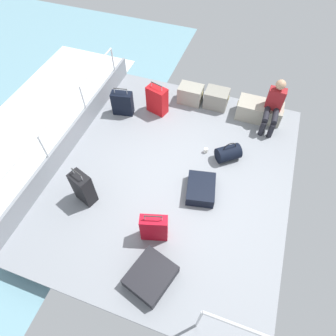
{
  "coord_description": "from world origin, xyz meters",
  "views": [
    {
      "loc": [
        0.99,
        -3.09,
        4.58
      ],
      "look_at": [
        -0.07,
        -0.07,
        0.25
      ],
      "focal_mm": 31.06,
      "sensor_mm": 36.0,
      "label": 1
    }
  ],
  "objects_px": {
    "suitcase_1": "(157,100)",
    "suitcase_4": "(154,228)",
    "paper_cup": "(206,150)",
    "suitcase_0": "(201,189)",
    "cargo_crate_3": "(270,112)",
    "cargo_crate_0": "(190,94)",
    "suitcase_5": "(123,103)",
    "passenger_seated": "(274,105)",
    "duffel_bag": "(228,153)",
    "cargo_crate_1": "(216,98)",
    "cargo_crate_2": "(251,109)",
    "suitcase_3": "(83,188)",
    "suitcase_2": "(151,276)"
  },
  "relations": [
    {
      "from": "suitcase_1",
      "to": "suitcase_4",
      "type": "height_order",
      "value": "suitcase_1"
    },
    {
      "from": "paper_cup",
      "to": "passenger_seated",
      "type": "bearing_deg",
      "value": 49.51
    },
    {
      "from": "suitcase_3",
      "to": "cargo_crate_2",
      "type": "bearing_deg",
      "value": 52.63
    },
    {
      "from": "cargo_crate_3",
      "to": "suitcase_0",
      "type": "relative_size",
      "value": 0.73
    },
    {
      "from": "cargo_crate_2",
      "to": "suitcase_3",
      "type": "xyz_separation_m",
      "value": [
        -2.4,
        -3.14,
        0.15
      ]
    },
    {
      "from": "cargo_crate_0",
      "to": "suitcase_3",
      "type": "relative_size",
      "value": 0.69
    },
    {
      "from": "cargo_crate_3",
      "to": "cargo_crate_0",
      "type": "bearing_deg",
      "value": -179.01
    },
    {
      "from": "suitcase_0",
      "to": "passenger_seated",
      "type": "bearing_deg",
      "value": 67.67
    },
    {
      "from": "suitcase_1",
      "to": "paper_cup",
      "type": "height_order",
      "value": "suitcase_1"
    },
    {
      "from": "suitcase_2",
      "to": "cargo_crate_1",
      "type": "bearing_deg",
      "value": 90.32
    },
    {
      "from": "cargo_crate_3",
      "to": "paper_cup",
      "type": "height_order",
      "value": "cargo_crate_3"
    },
    {
      "from": "cargo_crate_2",
      "to": "suitcase_2",
      "type": "xyz_separation_m",
      "value": [
        -0.78,
        -4.07,
        -0.08
      ]
    },
    {
      "from": "cargo_crate_3",
      "to": "suitcase_5",
      "type": "distance_m",
      "value": 3.26
    },
    {
      "from": "suitcase_2",
      "to": "suitcase_3",
      "type": "relative_size",
      "value": 0.99
    },
    {
      "from": "passenger_seated",
      "to": "suitcase_5",
      "type": "xyz_separation_m",
      "value": [
        -3.13,
        -0.73,
        -0.27
      ]
    },
    {
      "from": "passenger_seated",
      "to": "duffel_bag",
      "type": "xyz_separation_m",
      "value": [
        -0.62,
        -1.25,
        -0.38
      ]
    },
    {
      "from": "passenger_seated",
      "to": "paper_cup",
      "type": "relative_size",
      "value": 10.48
    },
    {
      "from": "suitcase_0",
      "to": "paper_cup",
      "type": "relative_size",
      "value": 7.27
    },
    {
      "from": "suitcase_1",
      "to": "suitcase_3",
      "type": "xyz_separation_m",
      "value": [
        -0.38,
        -2.59,
        0.03
      ]
    },
    {
      "from": "suitcase_2",
      "to": "duffel_bag",
      "type": "height_order",
      "value": "duffel_bag"
    },
    {
      "from": "cargo_crate_2",
      "to": "paper_cup",
      "type": "xyz_separation_m",
      "value": [
        -0.65,
        -1.36,
        -0.15
      ]
    },
    {
      "from": "passenger_seated",
      "to": "suitcase_2",
      "type": "bearing_deg",
      "value": -106.85
    },
    {
      "from": "cargo_crate_0",
      "to": "paper_cup",
      "type": "distance_m",
      "value": 1.59
    },
    {
      "from": "suitcase_5",
      "to": "paper_cup",
      "type": "distance_m",
      "value": 2.14
    },
    {
      "from": "suitcase_1",
      "to": "duffel_bag",
      "type": "bearing_deg",
      "value": -24.63
    },
    {
      "from": "suitcase_1",
      "to": "duffel_bag",
      "type": "relative_size",
      "value": 1.35
    },
    {
      "from": "suitcase_1",
      "to": "suitcase_4",
      "type": "distance_m",
      "value": 3.04
    },
    {
      "from": "cargo_crate_2",
      "to": "suitcase_4",
      "type": "bearing_deg",
      "value": -106.1
    },
    {
      "from": "cargo_crate_1",
      "to": "suitcase_5",
      "type": "relative_size",
      "value": 0.82
    },
    {
      "from": "suitcase_2",
      "to": "suitcase_3",
      "type": "height_order",
      "value": "suitcase_3"
    },
    {
      "from": "cargo_crate_2",
      "to": "duffel_bag",
      "type": "relative_size",
      "value": 1.15
    },
    {
      "from": "cargo_crate_3",
      "to": "passenger_seated",
      "type": "height_order",
      "value": "passenger_seated"
    },
    {
      "from": "cargo_crate_2",
      "to": "suitcase_4",
      "type": "relative_size",
      "value": 0.91
    },
    {
      "from": "cargo_crate_1",
      "to": "suitcase_5",
      "type": "bearing_deg",
      "value": -153.95
    },
    {
      "from": "suitcase_2",
      "to": "suitcase_3",
      "type": "bearing_deg",
      "value": 149.86
    },
    {
      "from": "suitcase_1",
      "to": "suitcase_5",
      "type": "xyz_separation_m",
      "value": [
        -0.7,
        -0.31,
        -0.04
      ]
    },
    {
      "from": "cargo_crate_0",
      "to": "suitcase_3",
      "type": "xyz_separation_m",
      "value": [
        -0.99,
        -3.16,
        0.14
      ]
    },
    {
      "from": "cargo_crate_1",
      "to": "cargo_crate_3",
      "type": "relative_size",
      "value": 1.04
    },
    {
      "from": "cargo_crate_2",
      "to": "suitcase_3",
      "type": "relative_size",
      "value": 0.78
    },
    {
      "from": "passenger_seated",
      "to": "suitcase_0",
      "type": "relative_size",
      "value": 1.44
    },
    {
      "from": "cargo_crate_2",
      "to": "paper_cup",
      "type": "bearing_deg",
      "value": -115.51
    },
    {
      "from": "suitcase_5",
      "to": "duffel_bag",
      "type": "bearing_deg",
      "value": -11.73
    },
    {
      "from": "suitcase_3",
      "to": "suitcase_5",
      "type": "bearing_deg",
      "value": 97.95
    },
    {
      "from": "paper_cup",
      "to": "suitcase_0",
      "type": "bearing_deg",
      "value": -80.73
    },
    {
      "from": "cargo_crate_3",
      "to": "paper_cup",
      "type": "relative_size",
      "value": 5.3
    },
    {
      "from": "passenger_seated",
      "to": "paper_cup",
      "type": "xyz_separation_m",
      "value": [
        -1.06,
        -1.25,
        -0.49
      ]
    },
    {
      "from": "cargo_crate_1",
      "to": "suitcase_4",
      "type": "relative_size",
      "value": 0.79
    },
    {
      "from": "cargo_crate_1",
      "to": "suitcase_4",
      "type": "bearing_deg",
      "value": -92.86
    },
    {
      "from": "cargo_crate_1",
      "to": "passenger_seated",
      "type": "height_order",
      "value": "passenger_seated"
    },
    {
      "from": "passenger_seated",
      "to": "cargo_crate_2",
      "type": "bearing_deg",
      "value": 163.91
    }
  ]
}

